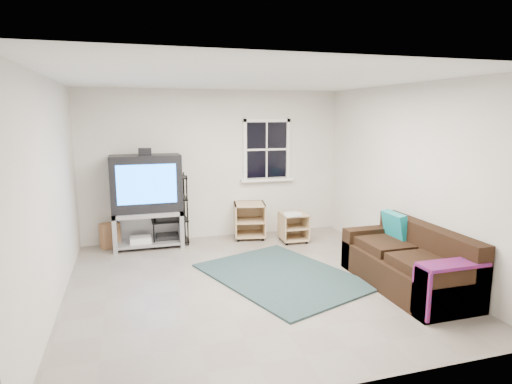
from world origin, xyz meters
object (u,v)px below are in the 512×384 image
object	(u,v)px
tv_unit	(147,193)
av_rack	(169,214)
sofa	(409,264)
side_table_right	(293,225)
side_table_left	(249,219)

from	to	relation	value
tv_unit	av_rack	distance (m)	0.53
tv_unit	sofa	xyz separation A→B (m)	(3.09, -2.70, -0.60)
av_rack	sofa	bearing A→B (deg)	-45.28
tv_unit	side_table_right	size ratio (longest dim) A/B	3.16
av_rack	side_table_right	world-z (taller)	av_rack
side_table_right	sofa	bearing A→B (deg)	-73.65
side_table_left	sofa	distance (m)	3.06
av_rack	side_table_left	size ratio (longest dim) A/B	1.90
av_rack	sofa	distance (m)	3.89
sofa	tv_unit	bearing A→B (deg)	138.91
side_table_right	av_rack	bearing A→B (deg)	167.33
side_table_left	sofa	world-z (taller)	sofa
tv_unit	sofa	bearing A→B (deg)	-41.09
tv_unit	av_rack	bearing A→B (deg)	10.02
tv_unit	side_table_right	world-z (taller)	tv_unit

